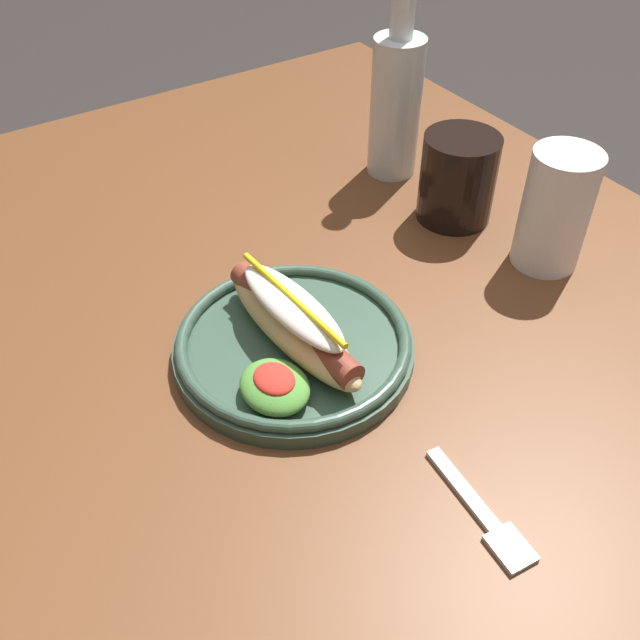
# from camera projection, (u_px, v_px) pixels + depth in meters

# --- Properties ---
(dining_table) EXTENTS (1.38, 0.92, 0.74)m
(dining_table) POSITION_uv_depth(u_px,v_px,m) (381.00, 445.00, 0.72)
(dining_table) COLOR brown
(dining_table) RESTS_ON ground_plane
(hot_dog_plate) EXTENTS (0.23, 0.23, 0.08)m
(hot_dog_plate) POSITION_uv_depth(u_px,v_px,m) (293.00, 340.00, 0.67)
(hot_dog_plate) COLOR #334C3D
(hot_dog_plate) RESTS_ON dining_table
(fork) EXTENTS (0.12, 0.03, 0.00)m
(fork) POSITION_uv_depth(u_px,v_px,m) (484.00, 516.00, 0.55)
(fork) COLOR silver
(fork) RESTS_ON dining_table
(soda_cup) EXTENTS (0.09, 0.09, 0.10)m
(soda_cup) POSITION_uv_depth(u_px,v_px,m) (458.00, 178.00, 0.83)
(soda_cup) COLOR black
(soda_cup) RESTS_ON dining_table
(extra_cup) EXTENTS (0.07, 0.07, 0.13)m
(extra_cup) POSITION_uv_depth(u_px,v_px,m) (555.00, 210.00, 0.75)
(extra_cup) COLOR white
(extra_cup) RESTS_ON dining_table
(glass_bottle) EXTENTS (0.06, 0.06, 0.26)m
(glass_bottle) POSITION_uv_depth(u_px,v_px,m) (396.00, 99.00, 0.88)
(glass_bottle) COLOR silver
(glass_bottle) RESTS_ON dining_table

